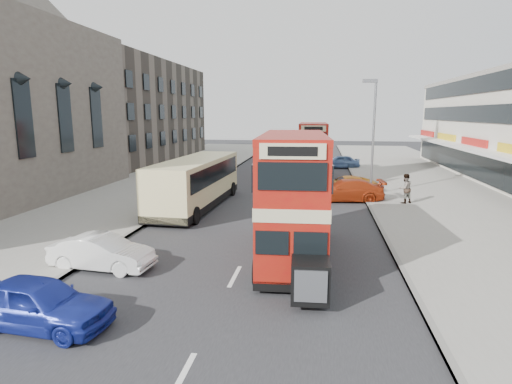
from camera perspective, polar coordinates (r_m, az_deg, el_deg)
The scene contains 18 objects.
ground at distance 13.66m, azimuth -4.65°, elevation -14.58°, with size 160.00×160.00×0.00m, color #28282B.
road_surface at distance 32.67m, azimuth 3.39°, elevation 0.42°, with size 12.00×90.00×0.01m, color #28282B.
pavement_right at distance 33.77m, azimuth 24.11°, elevation -0.05°, with size 12.00×90.00×0.15m, color gray.
pavement_left at distance 35.78m, azimuth -16.12°, elevation 1.03°, with size 12.00×90.00×0.15m, color gray.
kerb_left at distance 33.75m, azimuth -6.98°, elevation 0.81°, with size 0.20×90.00×0.16m, color gray.
kerb_right at distance 32.68m, azimuth 14.10°, elevation 0.24°, with size 0.20×90.00×0.16m, color gray.
brick_terrace at distance 55.87m, azimuth -18.15°, elevation 10.36°, with size 14.00×28.00×12.00m, color #66594C.
street_lamp at distance 30.25m, azimuth 15.66°, elevation 8.34°, with size 1.00×0.20×8.12m.
bus_main at distance 16.67m, azimuth 5.11°, elevation -0.61°, with size 2.85×8.91×4.88m.
bus_second at distance 37.72m, azimuth 7.79°, elevation 5.60°, with size 2.56×8.77×4.82m.
coach at distance 26.37m, azimuth -8.17°, elevation 1.53°, with size 3.15×10.79×2.83m.
car_left_near at distance 13.26m, azimuth -27.69°, elevation -13.28°, with size 1.68×4.18×1.43m, color #1B2B99.
car_left_front at distance 16.96m, azimuth -20.33°, elevation -7.76°, with size 1.38×3.95×1.30m, color white.
car_right_a at distance 28.64m, azimuth 12.12°, elevation 0.23°, with size 2.07×5.10×1.48m, color #A63010.
car_right_b at distance 31.66m, azimuth 12.14°, elevation 1.01°, with size 2.09×4.53×1.26m, color #C17413.
car_right_c at distance 45.85m, azimuth 11.38°, elevation 4.09°, with size 1.68×4.17×1.42m, color #597EB2.
pedestrian_near at distance 28.27m, azimuth 19.73°, elevation 0.47°, with size 0.71×0.48×1.93m, color gray.
cyclist at distance 33.23m, azimuth 9.74°, elevation 1.58°, with size 0.64×1.55×1.91m.
Camera 1 is at (2.91, -12.01, 5.83)m, focal length 29.24 mm.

